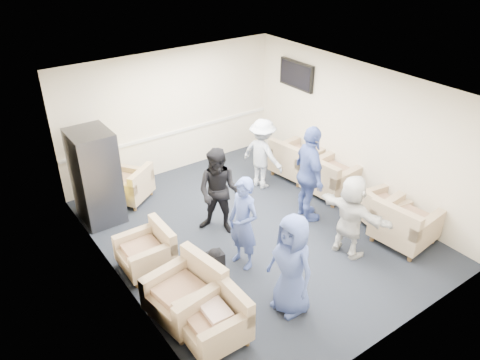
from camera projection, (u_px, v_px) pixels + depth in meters
floor at (255, 231)px, 8.54m from camera, size 6.00×6.00×0.00m
ceiling at (257, 89)px, 7.21m from camera, size 6.00×6.00×0.00m
back_wall at (171, 113)px, 10.00m from camera, size 5.00×0.02×2.70m
front_wall at (403, 259)px, 5.75m from camera, size 5.00×0.02×2.70m
left_wall at (115, 214)px, 6.62m from camera, size 0.02×6.00×2.70m
right_wall at (358, 132)px, 9.14m from camera, size 0.02×6.00×2.70m
chair_rail at (173, 132)px, 10.21m from camera, size 4.98×0.04×0.06m
tv at (296, 75)px, 10.04m from camera, size 0.10×1.00×0.58m
armchair_left_near at (217, 321)px, 6.23m from camera, size 0.81×0.81×0.64m
armchair_left_mid at (188, 294)px, 6.62m from camera, size 1.03×1.03×0.72m
armchair_left_far at (149, 252)px, 7.53m from camera, size 0.79×0.79×0.63m
armchair_right_near at (403, 226)px, 8.07m from camera, size 1.01×1.01×0.73m
armchair_right_midnear at (379, 209)px, 8.63m from camera, size 0.86×0.86×0.61m
armchair_right_midfar at (329, 179)px, 9.50m from camera, size 1.00×1.00×0.74m
armchair_right_far at (295, 161)px, 10.20m from camera, size 1.03×1.03×0.73m
armchair_corner at (130, 187)px, 9.34m from camera, size 1.09×1.09×0.63m
vending_machine at (96, 177)px, 8.50m from camera, size 0.73×0.85×1.79m
backpack at (215, 261)px, 7.41m from camera, size 0.31×0.24×0.49m
pillow at (216, 312)px, 6.15m from camera, size 0.33×0.43×0.12m
person_front_left at (292, 265)px, 6.50m from camera, size 0.55×0.81×1.59m
person_mid_left at (243, 224)px, 7.37m from camera, size 0.47×0.63×1.59m
person_back_left at (219, 192)px, 8.18m from camera, size 0.98×1.00×1.63m
person_back_right at (262, 154)px, 9.62m from camera, size 0.77×1.08×1.51m
person_mid_right at (310, 175)px, 8.49m from camera, size 0.83×1.18×1.87m
person_front_right at (351, 216)px, 7.67m from camera, size 0.63×1.41×1.47m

